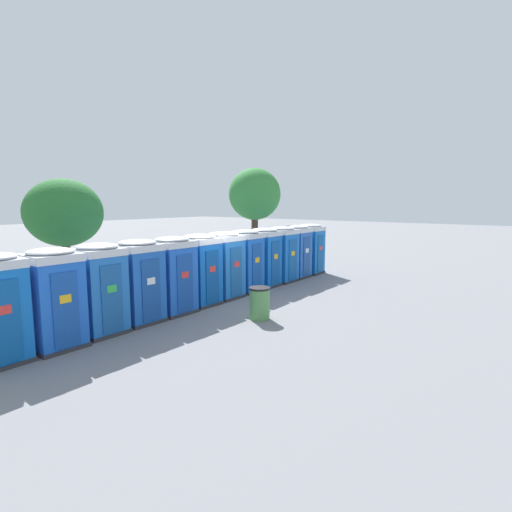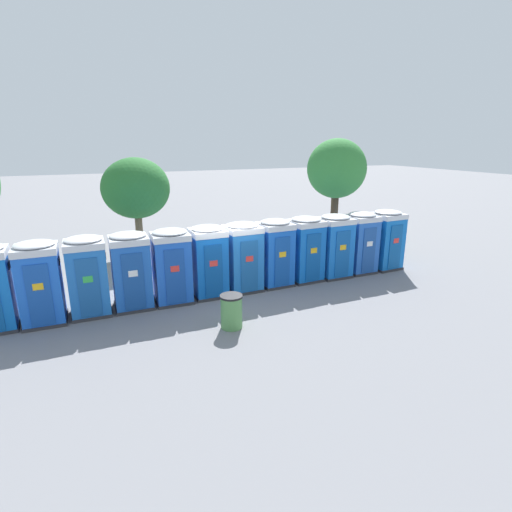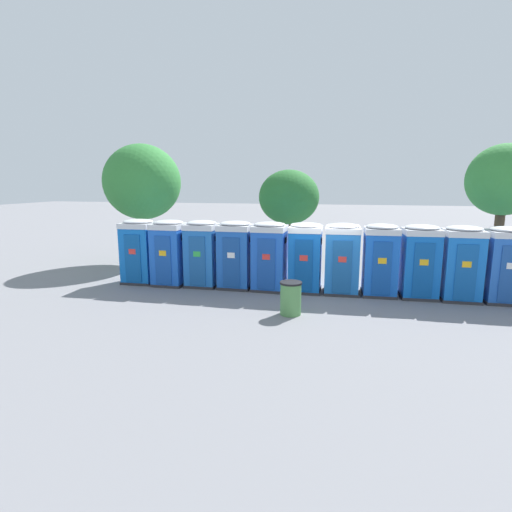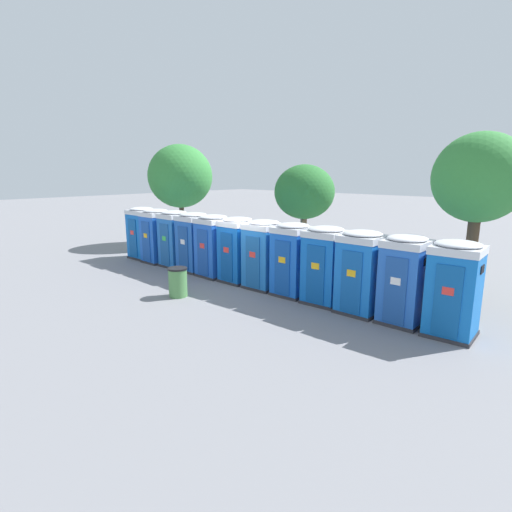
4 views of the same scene
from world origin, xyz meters
name	(u,v)px [view 2 (image 2 of 4)]	position (x,y,z in m)	size (l,w,h in m)	color
ground_plane	(225,291)	(0.00, 0.00, 0.00)	(120.00, 120.00, 0.00)	slate
portapotty_1	(40,282)	(-5.90, -0.32, 1.28)	(1.21, 1.21, 2.54)	#2D2D33
portapotty_2	(88,276)	(-4.59, -0.22, 1.28)	(1.20, 1.21, 2.54)	#2D2D33
portapotty_3	(131,270)	(-3.28, -0.19, 1.28)	(1.23, 1.21, 2.54)	#2D2D33
portapotty_4	(172,266)	(-1.96, -0.23, 1.28)	(1.25, 1.22, 2.54)	#2D2D33
portapotty_5	(209,261)	(-0.65, -0.16, 1.28)	(1.18, 1.21, 2.54)	#2D2D33
portapotty_6	(243,256)	(0.66, -0.13, 1.28)	(1.26, 1.22, 2.54)	#2D2D33
portapotty_7	(275,252)	(1.97, -0.09, 1.28)	(1.21, 1.24, 2.54)	#2D2D33
portapotty_8	(305,249)	(3.28, -0.08, 1.28)	(1.28, 1.26, 2.54)	#2D2D33
portapotty_9	(334,246)	(4.59, -0.13, 1.28)	(1.24, 1.21, 2.54)	#2D2D33
portapotty_10	(360,242)	(5.90, -0.09, 1.28)	(1.17, 1.21, 2.54)	#2D2D33
portapotty_11	(386,239)	(7.22, -0.10, 1.28)	(1.29, 1.26, 2.54)	#2D2D33
street_tree_1	(136,189)	(-2.16, 6.27, 3.18)	(3.12, 3.12, 4.61)	brown
street_tree_2	(337,170)	(6.73, 3.11, 4.01)	(2.79, 2.79, 5.45)	#4C3826
trash_can	(231,311)	(-0.81, -2.91, 0.51)	(0.67, 0.67, 1.02)	#518C4C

